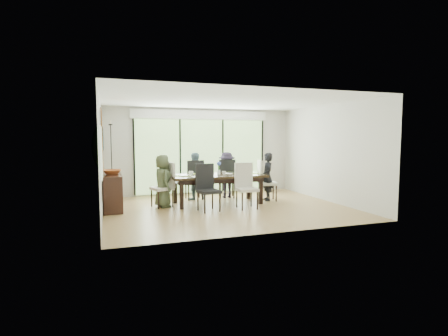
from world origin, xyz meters
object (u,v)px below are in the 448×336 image
object	(u,v)px
person_left_end	(163,181)
vase	(219,172)
chair_far_right	(227,178)
cup_b	(224,173)
person_far_right	(227,175)
sideboard	(113,191)
chair_right_end	(268,180)
chair_near_right	(247,186)
chair_left_end	(162,185)
chair_far_left	(194,179)
chair_near_left	(209,188)
person_right_end	(267,177)
bowl	(112,172)
cup_a	(191,173)
laptop	(188,176)
table_top	(218,176)
cup_c	(244,172)
person_far_left	(194,176)

from	to	relation	value
person_left_end	vase	bearing A→B (deg)	-96.87
chair_far_right	cup_b	xyz separation A→B (m)	(-0.40, -0.95, 0.26)
person_far_right	sideboard	xyz separation A→B (m)	(-3.26, -0.62, -0.24)
chair_right_end	chair_near_right	size ratio (longest dim) A/B	1.00
chair_left_end	cup_b	world-z (taller)	chair_left_end
chair_far_right	person_left_end	xyz separation A→B (m)	(-2.03, -0.85, 0.10)
chair_far_right	chair_far_left	bearing A→B (deg)	13.95
chair_near_left	person_right_end	xyz separation A→B (m)	(1.98, 0.87, 0.10)
cup_b	chair_left_end	bearing A→B (deg)	176.53
sideboard	chair_right_end	bearing A→B (deg)	-2.84
sideboard	person_far_right	bearing A→B (deg)	10.80
chair_right_end	vase	distance (m)	1.48
chair_far_left	person_right_end	bearing A→B (deg)	157.16
person_left_end	sideboard	xyz separation A→B (m)	(-1.23, 0.21, -0.24)
cup_b	bowl	distance (m)	2.87
cup_a	bowl	xyz separation A→B (m)	(-2.01, -0.04, 0.10)
chair_right_end	laptop	bearing A→B (deg)	106.93
table_top	person_right_end	world-z (taller)	person_right_end
table_top	cup_a	bearing A→B (deg)	167.91
chair_right_end	person_left_end	world-z (taller)	person_left_end
cup_a	bowl	size ratio (longest dim) A/B	0.28
cup_c	sideboard	world-z (taller)	cup_c
chair_near_left	laptop	bearing A→B (deg)	104.96
person_right_end	person_far_left	size ratio (longest dim) A/B	1.00
chair_right_end	chair_near_right	world-z (taller)	same
chair_far_left	person_far_left	world-z (taller)	person_far_left
person_left_end	table_top	bearing A→B (deg)	-98.75
chair_left_end	bowl	world-z (taller)	chair_left_end
vase	sideboard	distance (m)	2.79
table_top	cup_c	bearing A→B (deg)	7.13
person_right_end	cup_c	world-z (taller)	person_right_end
chair_right_end	vase	xyz separation A→B (m)	(-1.45, 0.05, 0.27)
chair_near_left	laptop	world-z (taller)	chair_near_left
chair_right_end	chair_far_left	bearing A→B (deg)	80.94
chair_far_right	chair_right_end	bearing A→B (deg)	152.13
person_far_right	cup_c	world-z (taller)	person_far_right
cup_b	person_left_end	bearing A→B (deg)	176.49
chair_left_end	laptop	bearing A→B (deg)	63.32
chair_near_right	cup_a	xyz separation A→B (m)	(-1.20, 1.02, 0.26)
sideboard	chair_left_end	bearing A→B (deg)	-9.80
chair_near_right	sideboard	bearing A→B (deg)	162.09
person_far_right	cup_b	xyz separation A→B (m)	(-0.40, -0.93, 0.16)
chair_right_end	chair_far_right	xyz separation A→B (m)	(-0.95, 0.85, 0.00)
laptop	person_far_left	bearing A→B (deg)	42.29
person_far_right	sideboard	bearing A→B (deg)	14.46
chair_far_left	person_far_left	size ratio (longest dim) A/B	0.85
vase	cup_a	distance (m)	0.76
cup_b	chair_near_left	bearing A→B (deg)	-130.17
laptop	cup_c	bearing A→B (deg)	-17.52
chair_right_end	person_far_left	distance (m)	2.12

